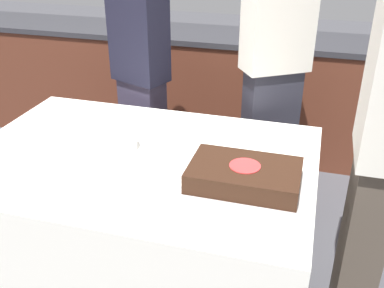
# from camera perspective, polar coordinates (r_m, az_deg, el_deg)

# --- Properties ---
(ground_plane) EXTENTS (14.00, 14.00, 0.00)m
(ground_plane) POSITION_cam_1_polar(r_m,az_deg,el_deg) (2.55, -5.83, -15.86)
(ground_plane) COLOR #424247
(back_counter) EXTENTS (4.40, 0.58, 0.92)m
(back_counter) POSITION_cam_1_polar(r_m,az_deg,el_deg) (3.66, 3.27, 6.81)
(back_counter) COLOR #5B2D1E
(back_counter) RESTS_ON ground_plane
(dining_table) EXTENTS (1.63, 1.12, 0.72)m
(dining_table) POSITION_cam_1_polar(r_m,az_deg,el_deg) (2.32, -6.25, -9.34)
(dining_table) COLOR white
(dining_table) RESTS_ON ground_plane
(cake) EXTENTS (0.50, 0.34, 0.09)m
(cake) POSITION_cam_1_polar(r_m,az_deg,el_deg) (1.88, 6.67, -4.00)
(cake) COLOR #B7B2AD
(cake) RESTS_ON dining_table
(plate_stack) EXTENTS (0.20, 0.20, 0.07)m
(plate_stack) POSITION_cam_1_polar(r_m,az_deg,el_deg) (2.19, -9.65, 0.19)
(plate_stack) COLOR white
(plate_stack) RESTS_ON dining_table
(side_plate_near_cake) EXTENTS (0.18, 0.18, 0.00)m
(side_plate_near_cake) POSITION_cam_1_polar(r_m,az_deg,el_deg) (2.16, 6.13, -0.92)
(side_plate_near_cake) COLOR white
(side_plate_near_cake) RESTS_ON dining_table
(utensil_pile) EXTENTS (0.12, 0.11, 0.02)m
(utensil_pile) POSITION_cam_1_polar(r_m,az_deg,el_deg) (1.79, -12.92, -7.79)
(utensil_pile) COLOR white
(utensil_pile) RESTS_ON dining_table
(person_cutting_cake) EXTENTS (0.41, 0.37, 1.74)m
(person_cutting_cake) POSITION_cam_1_polar(r_m,az_deg,el_deg) (2.63, 10.34, 8.67)
(person_cutting_cake) COLOR #282833
(person_cutting_cake) RESTS_ON ground_plane
(person_seated_right) EXTENTS (0.21, 0.36, 1.69)m
(person_seated_right) POSITION_cam_1_polar(r_m,az_deg,el_deg) (1.93, 22.79, -1.26)
(person_seated_right) COLOR #4C4238
(person_seated_right) RESTS_ON ground_plane
(person_standing_back) EXTENTS (0.38, 0.31, 1.61)m
(person_standing_back) POSITION_cam_1_polar(r_m,az_deg,el_deg) (2.85, -6.52, 8.81)
(person_standing_back) COLOR #383347
(person_standing_back) RESTS_ON ground_plane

